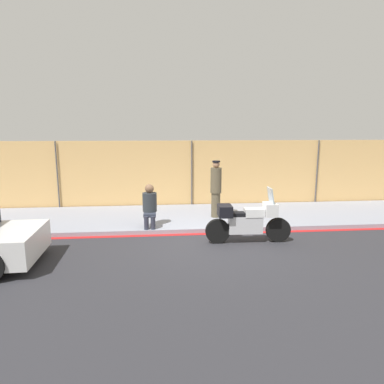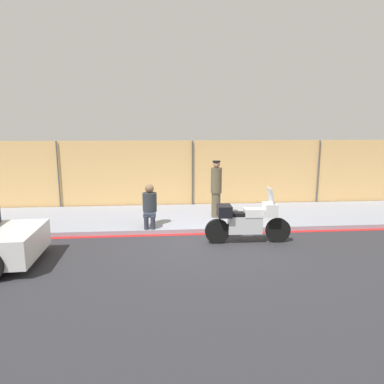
{
  "view_description": "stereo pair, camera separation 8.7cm",
  "coord_description": "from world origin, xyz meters",
  "views": [
    {
      "loc": [
        -1.22,
        -8.81,
        3.06
      ],
      "look_at": [
        -0.26,
        1.36,
        1.14
      ],
      "focal_mm": 32.0,
      "sensor_mm": 36.0,
      "label": 1
    },
    {
      "loc": [
        -1.13,
        -8.82,
        3.06
      ],
      "look_at": [
        -0.26,
        1.36,
        1.14
      ],
      "focal_mm": 32.0,
      "sensor_mm": 36.0,
      "label": 2
    }
  ],
  "objects": [
    {
      "name": "storefront_fence",
      "position": [
        -0.0,
        4.26,
        1.3
      ],
      "size": [
        35.33,
        0.17,
        2.59
      ],
      "color": "#E5B26B",
      "rests_on": "ground_plane"
    },
    {
      "name": "officer_standing",
      "position": [
        0.62,
        2.19,
        1.1
      ],
      "size": [
        0.36,
        0.36,
        1.88
      ],
      "color": "brown",
      "rests_on": "sidewalk"
    },
    {
      "name": "curb_paint_stripe",
      "position": [
        0.0,
        0.74,
        0.0
      ],
      "size": [
        37.18,
        0.18,
        0.01
      ],
      "color": "red",
      "rests_on": "ground_plane"
    },
    {
      "name": "motorcycle",
      "position": [
        1.11,
        -0.1,
        0.61
      ],
      "size": [
        2.32,
        0.53,
        1.5
      ],
      "rotation": [
        0.0,
        0.0,
        -0.02
      ],
      "color": "black",
      "rests_on": "ground_plane"
    },
    {
      "name": "ground_plane",
      "position": [
        0.0,
        0.0,
        0.0
      ],
      "size": [
        120.0,
        120.0,
        0.0
      ],
      "primitive_type": "plane",
      "color": "#2D2D33"
    },
    {
      "name": "person_seated_on_curb",
      "position": [
        -1.54,
        1.29,
        0.83
      ],
      "size": [
        0.43,
        0.68,
        1.28
      ],
      "color": "#2D3342",
      "rests_on": "sidewalk"
    },
    {
      "name": "sidewalk",
      "position": [
        0.0,
        2.5,
        0.06
      ],
      "size": [
        37.18,
        3.34,
        0.13
      ],
      "color": "#8E93A3",
      "rests_on": "ground_plane"
    }
  ]
}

